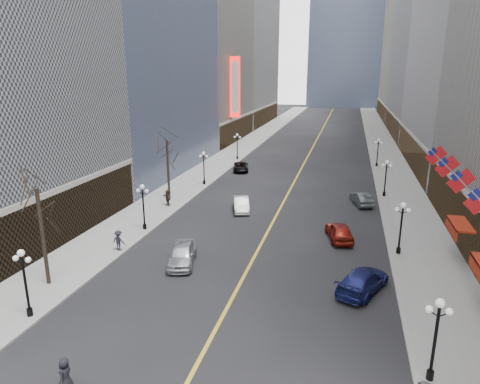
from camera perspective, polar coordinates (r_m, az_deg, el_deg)
The scene contains 30 objects.
sidewalk_east at distance 77.71m, azimuth 19.21°, elevation 3.76°, with size 6.00×230.00×0.15m, color gray.
sidewalk_west at distance 80.20m, azimuth -1.16°, elevation 4.98°, with size 6.00×230.00×0.15m, color gray.
lane_line at distance 87.52m, azimuth 9.52°, elevation 5.64°, with size 0.25×200.00×0.02m, color gold.
bldg_east_c at distance 114.60m, azimuth 27.30°, elevation 18.68°, with size 26.60×40.60×48.80m.
bldg_east_d at distance 157.44m, azimuth 24.17°, elevation 20.35°, with size 26.60×46.60×62.80m.
bldg_west_c at distance 100.50m, azimuth -7.87°, elevation 21.40°, with size 26.60×30.60×50.80m.
streetlamp_east_0 at distance 23.83m, azimuth 24.70°, elevation -16.53°, with size 1.26×0.44×4.52m.
streetlamp_east_1 at distance 38.23m, azimuth 20.72°, elevation -3.86°, with size 1.26×0.44×4.52m.
streetlamp_east_2 at distance 55.49m, azimuth 18.88°, elevation 2.24°, with size 1.26×0.44×4.52m.
streetlamp_east_3 at distance 73.11m, azimuth 17.92°, elevation 5.42°, with size 1.26×0.44×4.52m.
streetlamp_west_0 at distance 30.00m, azimuth -26.81°, elevation -9.98°, with size 1.26×0.44×4.52m.
streetlamp_west_1 at distance 42.35m, azimuth -12.79°, elevation -1.34°, with size 1.26×0.44×4.52m.
streetlamp_west_2 at distance 58.40m, azimuth -4.85°, elevation 3.68°, with size 1.26×0.44×4.52m.
streetlamp_west_3 at distance 75.34m, azimuth -0.37°, elevation 6.47°, with size 1.26×0.44×4.52m.
flag_3 at distance 34.83m, azimuth 27.64°, elevation 1.03°, with size 2.87×0.12×2.87m.
flag_4 at distance 39.59m, azimuth 26.09°, elevation 2.81°, with size 2.87×0.12×2.87m.
flag_5 at distance 44.41m, azimuth 24.88°, elevation 4.21°, with size 2.87×0.12×2.87m.
awning_c at distance 38.95m, azimuth 27.05°, elevation -3.96°, with size 1.40×4.00×0.93m.
theatre_marquee at distance 88.98m, azimuth -0.65°, elevation 13.79°, with size 2.00×0.55×12.00m.
tree_west_near at distance 32.74m, azimuth -25.29°, elevation -1.43°, with size 3.60×3.60×7.92m.
tree_west_far at distance 51.08m, azimuth -9.68°, elevation 5.59°, with size 3.60×3.60×7.92m.
car_nb_near at distance 35.24m, azimuth -7.73°, elevation -8.18°, with size 2.01×4.99×1.70m, color #B6BABE.
car_nb_mid at distance 47.88m, azimuth 0.18°, elevation -1.62°, with size 1.61×4.61×1.52m, color silver.
car_nb_far at distance 67.02m, azimuth 0.12°, elevation 3.37°, with size 2.27×4.93×1.37m, color black.
car_sb_near at distance 32.08m, azimuth 16.05°, elevation -11.32°, with size 2.23×5.50×1.60m, color navy.
car_sb_mid at distance 40.74m, azimuth 13.09°, elevation -5.13°, with size 1.95×4.84×1.65m, color maroon.
car_sb_far at distance 51.97m, azimuth 15.90°, elevation -0.85°, with size 1.58×4.53×1.49m, color #424849.
ped_west_walk at distance 38.52m, azimuth -15.88°, elevation -6.22°, with size 1.16×0.48×1.80m, color black.
ped_west_far at distance 49.95m, azimuth -9.64°, elevation -0.72°, with size 1.74×0.50×1.88m, color #332B1C.
ped_crossing_b at distance 24.13m, azimuth -22.26°, elevation -21.59°, with size 0.86×0.47×1.76m, color black.
Camera 1 is at (7.03, -5.93, 15.07)m, focal length 32.00 mm.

